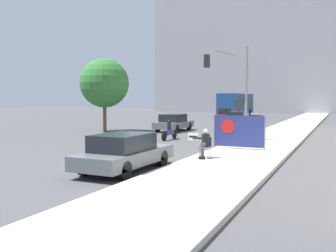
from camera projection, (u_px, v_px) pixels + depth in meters
ground_plane at (123, 168)px, 14.29m from camera, size 160.00×160.00×0.00m
sidewalk_curb at (279, 135)px, 26.35m from camera, size 3.76×90.00×0.16m
building_backdrop_far at (291, 23)px, 71.03m from camera, size 52.00×12.00×34.04m
seated_protester at (204, 142)px, 15.80m from camera, size 0.98×0.77×1.23m
protest_banner at (238, 131)px, 18.56m from camera, size 2.62×0.06×1.66m
traffic_light_pole at (231, 78)px, 23.29m from camera, size 2.94×2.71×5.64m
parked_car_curbside at (125, 152)px, 13.78m from camera, size 1.85×4.52×1.39m
car_on_road_nearest at (174, 122)px, 30.66m from camera, size 1.82×4.38×1.40m
car_on_road_midblock at (239, 119)px, 35.40m from camera, size 1.79×4.66×1.44m
car_on_road_distant at (228, 115)px, 43.54m from camera, size 1.77×4.56×1.54m
city_bus_on_road at (236, 103)px, 55.40m from camera, size 2.54×11.52×3.37m
motorcycle_on_road at (169, 131)px, 24.22m from camera, size 0.28×2.18×1.30m
street_tree_near_curb at (104, 83)px, 30.21m from camera, size 3.97×3.97×5.90m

